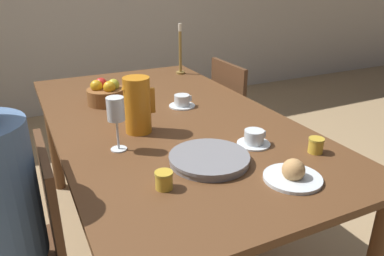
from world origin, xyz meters
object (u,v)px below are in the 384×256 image
wine_glass_water (116,111)px  serving_tray (209,159)px  red_pitcher (137,105)px  teacup_near_person (254,139)px  teacup_across (182,102)px  chair_opposite (243,120)px  candlestick_tall (180,55)px  bread_plate (293,174)px  fruit_bowl (106,94)px  jam_jar_red (316,145)px  jam_jar_amber (164,179)px

wine_glass_water → serving_tray: (0.27, -0.25, -0.14)m
red_pitcher → teacup_near_person: 0.50m
teacup_across → serving_tray: 0.62m
wine_glass_water → serving_tray: 0.39m
chair_opposite → wine_glass_water: bearing=-57.6°
serving_tray → candlestick_tall: bearing=70.3°
bread_plate → fruit_bowl: size_ratio=1.01×
teacup_near_person → fruit_bowl: bearing=118.0°
jam_jar_red → candlestick_tall: bearing=88.7°
chair_opposite → serving_tray: 1.19m
red_pitcher → candlestick_tall: 1.01m
teacup_near_person → bread_plate: size_ratio=0.68×
bread_plate → fruit_bowl: 1.11m
fruit_bowl → candlestick_tall: (0.61, 0.40, 0.08)m
red_pitcher → bread_plate: 0.70m
candlestick_tall → red_pitcher: bearing=-124.6°
jam_jar_red → fruit_bowl: fruit_bowl is taller
teacup_across → fruit_bowl: 0.40m
red_pitcher → wine_glass_water: bearing=-132.8°
serving_tray → fruit_bowl: bearing=101.8°
red_pitcher → serving_tray: (0.14, -0.39, -0.11)m
serving_tray → bread_plate: (0.19, -0.23, 0.01)m
bread_plate → jam_jar_amber: bread_plate is taller
chair_opposite → candlestick_tall: size_ratio=2.63×
teacup_across → jam_jar_red: size_ratio=2.25×
teacup_across → jam_jar_red: (0.24, -0.70, 0.01)m
fruit_bowl → teacup_near_person: bearing=-62.0°
fruit_bowl → bread_plate: bearing=-70.9°
teacup_near_person → fruit_bowl: size_ratio=0.69×
chair_opposite → bread_plate: (-0.55, -1.11, 0.30)m
jam_jar_amber → candlestick_tall: bearing=63.6°
red_pitcher → candlestick_tall: size_ratio=0.72×
fruit_bowl → serving_tray: bearing=-78.2°
serving_tray → jam_jar_red: bearing=-14.5°
bread_plate → wine_glass_water: bearing=133.8°
serving_tray → bread_plate: 0.30m
chair_opposite → serving_tray: size_ratio=2.98×
red_pitcher → teacup_near_person: bearing=-41.6°
chair_opposite → candlestick_tall: (-0.30, 0.33, 0.41)m
serving_tray → fruit_bowl: 0.84m
teacup_across → serving_tray: bearing=-105.5°
serving_tray → fruit_bowl: (-0.17, 0.82, 0.04)m
bread_plate → red_pitcher: bearing=118.2°
fruit_bowl → jam_jar_amber: bearing=-92.6°
jam_jar_amber → fruit_bowl: bearing=87.4°
jam_jar_red → fruit_bowl: size_ratio=0.31×
bread_plate → fruit_bowl: (-0.36, 1.04, 0.03)m
chair_opposite → teacup_near_person: bearing=-31.5°
wine_glass_water → serving_tray: bearing=-43.0°
teacup_across → candlestick_tall: candlestick_tall is taller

